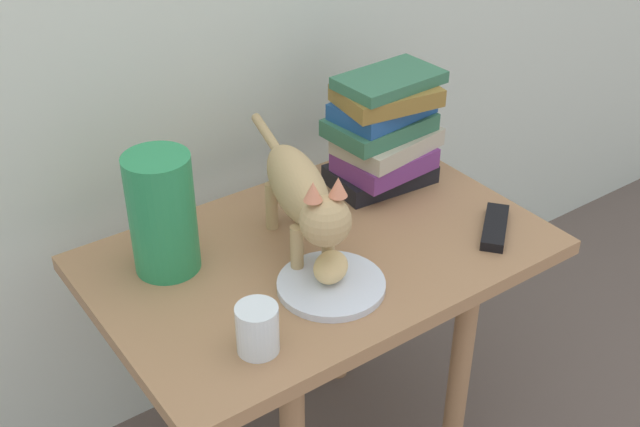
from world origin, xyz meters
The scene contains 8 objects.
side_table centered at (0.00, 0.00, 0.51)m, with size 0.86×0.55×0.60m.
plate centered at (-0.06, -0.11, 0.60)m, with size 0.19×0.19×0.01m, color silver.
bread_roll centered at (-0.05, -0.10, 0.64)m, with size 0.08×0.06×0.05m, color #E0BC7A.
cat centered at (-0.03, 0.01, 0.73)m, with size 0.17×0.47×0.23m.
book_stack centered at (0.26, 0.13, 0.72)m, with size 0.24×0.18×0.25m.
green_vase centered at (-0.26, 0.12, 0.71)m, with size 0.12×0.12×0.23m, color #288C51.
candle_jar centered at (-0.25, -0.17, 0.64)m, with size 0.07×0.07×0.08m.
tv_remote centered at (0.32, -0.15, 0.61)m, with size 0.15×0.04×0.02m, color black.
Camera 1 is at (-0.73, -1.02, 1.48)m, focal length 44.95 mm.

